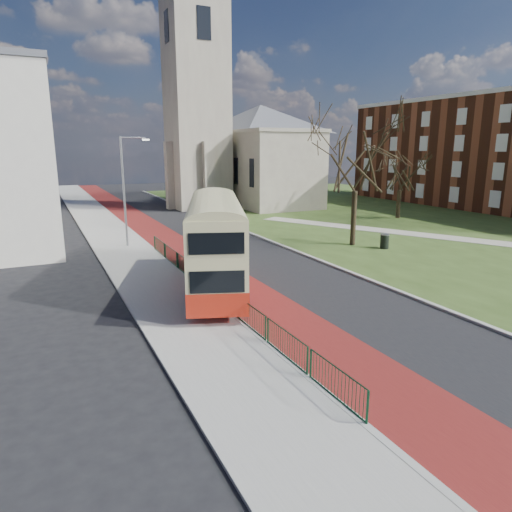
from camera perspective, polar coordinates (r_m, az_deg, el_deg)
ground at (r=20.77m, az=6.01°, el=-7.31°), size 160.00×160.00×0.00m
road_carriageway at (r=39.03m, az=-7.59°, el=2.50°), size 9.00×120.00×0.01m
bus_lane at (r=38.30m, az=-11.43°, el=2.14°), size 3.40×120.00×0.01m
pavement_west at (r=37.57m, az=-17.05°, el=1.68°), size 4.00×120.00×0.12m
kerb_west at (r=37.90m, az=-14.07°, el=1.98°), size 0.25×120.00×0.13m
kerb_east at (r=42.46m, az=-2.53°, el=3.57°), size 0.25×80.00×0.13m
grass_green at (r=53.41m, az=17.58°, el=4.94°), size 40.00×80.00×0.04m
footpath at (r=40.90m, az=22.83°, el=2.13°), size 18.84×32.82×0.03m
pedestrian_railing at (r=22.79m, az=-5.64°, el=-3.93°), size 0.07×24.00×1.12m
gothic_church at (r=59.37m, az=-3.04°, el=19.03°), size 16.38×18.00×40.00m
brick_terrace at (r=62.14m, az=29.01°, el=11.27°), size 10.30×44.30×13.50m
streetlamp at (r=35.09m, az=-15.98°, el=8.45°), size 2.13×0.18×8.00m
bus at (r=23.71m, az=-5.09°, el=2.06°), size 6.29×11.43×4.69m
winter_tree_near at (r=35.10m, az=12.53°, el=13.19°), size 9.37×9.37×10.58m
winter_tree_far at (r=50.23m, az=17.69°, el=10.48°), size 5.82×5.82×7.59m
litter_bin at (r=34.95m, az=15.77°, el=1.79°), size 0.73×0.73×1.08m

